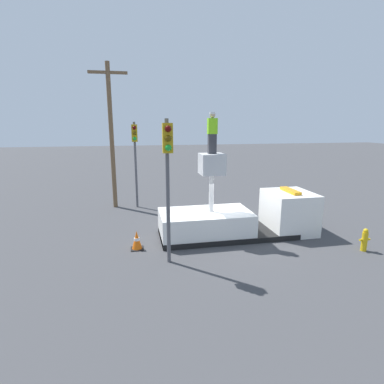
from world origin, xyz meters
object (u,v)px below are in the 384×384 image
(fire_hydrant, at_px, (365,240))
(bucket_truck, at_px, (240,219))
(traffic_cone_rear, at_px, (137,240))
(worker, at_px, (212,133))
(utility_pole, at_px, (111,132))
(traffic_light_across, at_px, (135,148))
(traffic_light_pole, at_px, (168,164))

(fire_hydrant, bearing_deg, bucket_truck, 147.94)
(bucket_truck, xyz_separation_m, traffic_cone_rear, (-4.76, -0.75, -0.41))
(worker, height_order, utility_pole, utility_pole)
(fire_hydrant, relative_size, traffic_cone_rear, 1.21)
(fire_hydrant, bearing_deg, utility_pole, 139.45)
(bucket_truck, bearing_deg, traffic_cone_rear, -171.09)
(fire_hydrant, xyz_separation_m, traffic_cone_rear, (-9.11, 1.98, -0.09))
(worker, relative_size, fire_hydrant, 1.82)
(bucket_truck, bearing_deg, traffic_light_across, 129.18)
(worker, xyz_separation_m, traffic_cone_rear, (-3.36, -0.75, -4.32))
(worker, xyz_separation_m, traffic_light_across, (-3.22, 5.66, -1.02))
(traffic_cone_rear, bearing_deg, worker, 12.51)
(traffic_light_across, relative_size, traffic_cone_rear, 6.57)
(traffic_cone_rear, relative_size, utility_pole, 0.09)
(traffic_light_pole, distance_m, traffic_cone_rear, 3.88)
(traffic_light_across, height_order, fire_hydrant, traffic_light_across)
(traffic_light_pole, xyz_separation_m, utility_pole, (-2.36, 8.41, 0.86))
(bucket_truck, xyz_separation_m, traffic_light_pole, (-3.59, -2.31, 2.95))
(bucket_truck, height_order, utility_pole, utility_pole)
(traffic_light_pole, relative_size, utility_pole, 0.62)
(bucket_truck, height_order, fire_hydrant, bucket_truck)
(bucket_truck, height_order, traffic_cone_rear, bucket_truck)
(fire_hydrant, height_order, utility_pole, utility_pole)
(traffic_light_across, bearing_deg, bucket_truck, -50.82)
(traffic_light_pole, height_order, traffic_cone_rear, traffic_light_pole)
(traffic_light_pole, relative_size, traffic_light_across, 1.01)
(bucket_truck, distance_m, fire_hydrant, 5.15)
(traffic_cone_rear, bearing_deg, traffic_light_across, 88.73)
(fire_hydrant, distance_m, utility_pole, 14.19)
(bucket_truck, bearing_deg, utility_pole, 134.34)
(bucket_truck, bearing_deg, fire_hydrant, -32.06)
(traffic_cone_rear, bearing_deg, fire_hydrant, -12.27)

